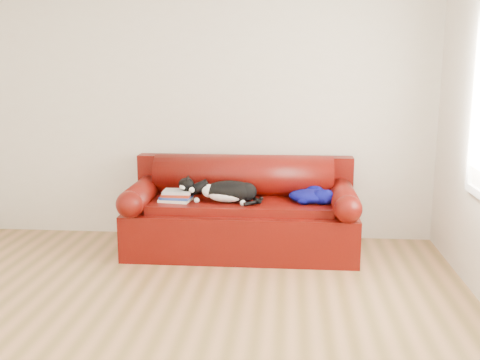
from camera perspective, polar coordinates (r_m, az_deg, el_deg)
The scene contains 7 objects.
ground at distance 4.01m, azimuth -7.53°, elevation -13.85°, with size 4.50×4.50×0.00m, color olive.
room_shell at distance 3.62m, azimuth -6.23°, elevation 10.74°, with size 4.52×4.02×2.61m.
sofa_base at distance 5.26m, azimuth 0.14°, elevation -4.76°, with size 2.10×0.90×0.50m.
sofa_back at distance 5.41m, azimuth 0.36°, elevation -0.95°, with size 2.10×1.01×0.88m.
book_stack at distance 5.15m, azimuth -6.46°, elevation -1.60°, with size 0.30×0.25×0.10m.
cat at distance 5.06m, azimuth -1.11°, elevation -1.23°, with size 0.68×0.29×0.25m.
blanket at distance 5.12m, azimuth 7.23°, elevation -1.57°, with size 0.44×0.40×0.14m.
Camera 1 is at (0.82, -3.53, 1.71)m, focal length 42.00 mm.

